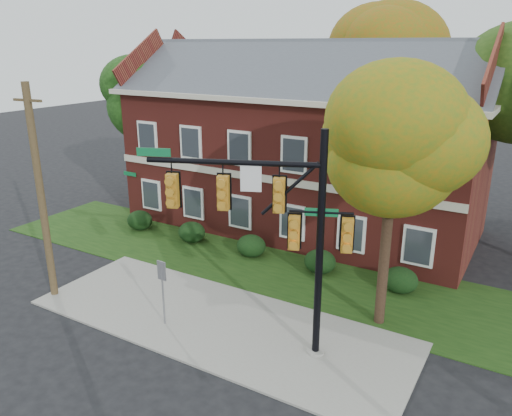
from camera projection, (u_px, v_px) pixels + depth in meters
The scene contains 15 objects.
ground at pixel (200, 336), 17.11m from camera, with size 120.00×120.00×0.00m, color black.
sidewalk at pixel (217, 322), 17.91m from camera, with size 14.00×5.00×0.08m, color gray.
grass_strip at pixel (282, 271), 22.01m from camera, with size 30.00×6.00×0.04m, color #193811.
apartment_building at pixel (302, 135), 26.28m from camera, with size 18.80×8.80×9.74m.
hedge_far_left at pixel (140, 220), 26.77m from camera, with size 1.40×1.26×1.05m, color black.
hedge_left at pixel (192, 232), 25.08m from camera, with size 1.40×1.26×1.05m, color black.
hedge_center at pixel (251, 246), 23.39m from camera, with size 1.40×1.26×1.05m, color black.
hedge_right at pixel (320, 262), 21.69m from camera, with size 1.40×1.26×1.05m, color black.
hedge_far_right at pixel (400, 280), 20.00m from camera, with size 1.40×1.26×1.05m, color black.
tree_near_right at pixel (401, 140), 15.65m from camera, with size 4.50×4.25×8.58m.
tree_left_rear at pixel (147, 94), 29.54m from camera, with size 5.40×5.10×8.88m.
tree_far_rear at pixel (379, 56), 30.83m from camera, with size 6.84×6.46×11.52m.
traffic_signal at pixel (277, 220), 14.87m from camera, with size 6.12×2.64×7.30m.
utility_pole at pixel (41, 194), 18.57m from camera, with size 1.29×0.31×8.30m.
sign_post at pixel (162, 282), 17.24m from camera, with size 0.36×0.07×2.49m.
Camera 1 is at (9.21, -11.82, 9.55)m, focal length 35.00 mm.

